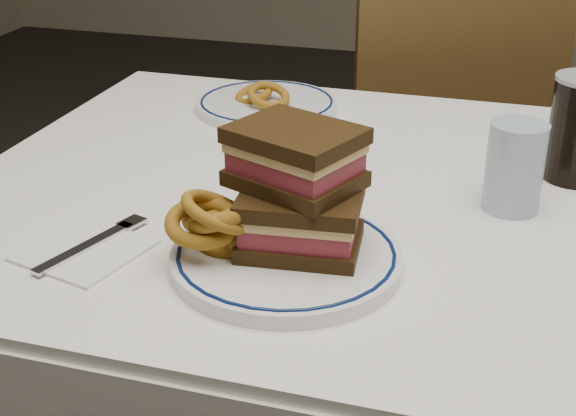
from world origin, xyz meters
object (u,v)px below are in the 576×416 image
(main_plate, at_px, (286,257))
(reuben_sandwich, at_px, (298,189))
(far_plate, at_px, (267,104))
(chair_far, at_px, (439,138))

(main_plate, distance_m, reuben_sandwich, 0.08)
(reuben_sandwich, height_order, far_plate, reuben_sandwich)
(chair_far, height_order, far_plate, chair_far)
(reuben_sandwich, relative_size, far_plate, 0.67)
(chair_far, distance_m, reuben_sandwich, 1.06)
(main_plate, height_order, far_plate, main_plate)
(chair_far, bearing_deg, reuben_sandwich, -93.16)
(far_plate, bearing_deg, reuben_sandwich, -68.27)
(main_plate, xyz_separation_m, reuben_sandwich, (0.01, 0.02, 0.07))
(chair_far, height_order, main_plate, chair_far)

